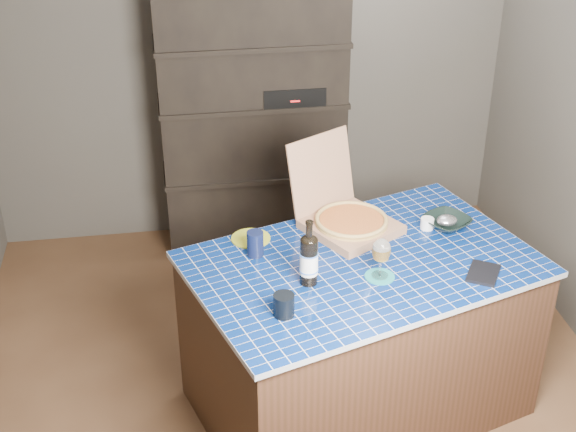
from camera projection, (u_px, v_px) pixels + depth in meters
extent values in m
plane|color=brown|center=(289.00, 379.00, 4.43)|extent=(3.50, 3.50, 0.00)
plane|color=#4D4842|center=(248.00, 60.00, 5.32)|extent=(3.50, 0.00, 3.50)
cube|color=black|center=(253.00, 122.00, 5.31)|extent=(1.20, 0.40, 1.80)
cube|color=black|center=(291.00, 90.00, 5.19)|extent=(0.40, 0.32, 0.12)
cube|color=#42261A|center=(359.00, 338.00, 4.06)|extent=(1.81, 1.43, 0.86)
cube|color=#051D53|center=(363.00, 264.00, 3.84)|extent=(1.86, 1.48, 0.03)
cube|color=#9A6A4F|center=(351.00, 227.00, 4.07)|extent=(0.54, 0.54, 0.04)
cube|color=#9A6A4F|center=(321.00, 172.00, 4.13)|extent=(0.39, 0.28, 0.39)
cylinder|color=#AF8A48|center=(351.00, 222.00, 4.06)|extent=(0.37, 0.37, 0.01)
cylinder|color=maroon|center=(351.00, 220.00, 4.06)|extent=(0.32, 0.32, 0.01)
torus|color=#AF8A48|center=(351.00, 219.00, 4.05)|extent=(0.37, 0.37, 0.02)
cylinder|color=black|center=(309.00, 262.00, 3.62)|extent=(0.08, 0.08, 0.23)
ellipsoid|color=black|center=(309.00, 240.00, 3.57)|extent=(0.08, 0.08, 0.04)
cylinder|color=black|center=(309.00, 230.00, 3.54)|extent=(0.03, 0.03, 0.09)
cylinder|color=white|center=(309.00, 264.00, 3.63)|extent=(0.08, 0.08, 0.10)
cylinder|color=#4076DB|center=(309.00, 270.00, 3.64)|extent=(0.09, 0.09, 0.01)
cylinder|color=#4076DB|center=(309.00, 254.00, 3.60)|extent=(0.09, 0.09, 0.01)
cylinder|color=#177979|center=(380.00, 276.00, 3.71)|extent=(0.14, 0.14, 0.01)
cylinder|color=white|center=(380.00, 275.00, 3.71)|extent=(0.08, 0.08, 0.01)
cylinder|color=white|center=(380.00, 267.00, 3.69)|extent=(0.01, 0.01, 0.08)
ellipsoid|color=white|center=(381.00, 251.00, 3.64)|extent=(0.09, 0.09, 0.12)
cylinder|color=#B97F1D|center=(381.00, 253.00, 3.65)|extent=(0.07, 0.07, 0.06)
cylinder|color=white|center=(382.00, 246.00, 3.63)|extent=(0.07, 0.07, 0.02)
cylinder|color=black|center=(284.00, 305.00, 3.44)|extent=(0.09, 0.09, 0.10)
cube|color=black|center=(483.00, 273.00, 3.73)|extent=(0.21, 0.23, 0.01)
imported|color=black|center=(447.00, 222.00, 4.10)|extent=(0.31, 0.31, 0.06)
ellipsoid|color=silver|center=(447.00, 220.00, 4.10)|extent=(0.11, 0.09, 0.05)
cylinder|color=white|center=(427.00, 223.00, 4.09)|extent=(0.07, 0.07, 0.06)
cylinder|color=black|center=(255.00, 244.00, 3.85)|extent=(0.08, 0.08, 0.13)
cylinder|color=#A8AF25|center=(251.00, 238.00, 4.01)|extent=(0.20, 0.20, 0.01)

